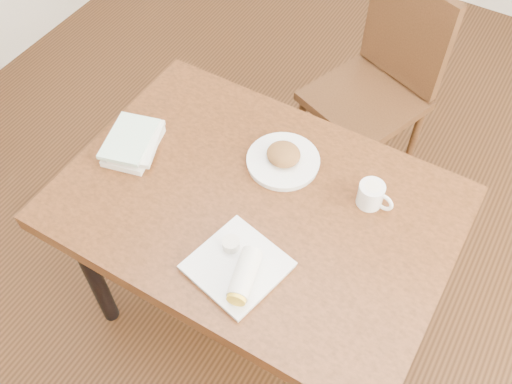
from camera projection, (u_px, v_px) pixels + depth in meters
The scene contains 7 objects.
ground at pixel (256, 310), 2.34m from camera, with size 4.00×5.00×0.01m, color #472814.
table at pixel (256, 217), 1.81m from camera, with size 1.19×0.84×0.75m.
chair_far at pixel (381, 78), 2.37m from camera, with size 0.54×0.54×0.95m.
plate_scone at pixel (283, 159), 1.82m from camera, with size 0.24×0.24×0.07m.
coffee_mug at pixel (372, 195), 1.71m from camera, with size 0.12×0.08×0.08m.
plate_burrito at pixel (239, 268), 1.57m from camera, with size 0.28×0.28×0.08m.
book_stack at pixel (134, 143), 1.85m from camera, with size 0.21×0.25×0.05m.
Camera 1 is at (0.52, -0.88, 2.16)m, focal length 40.00 mm.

